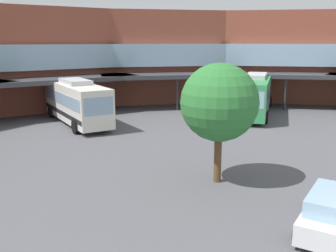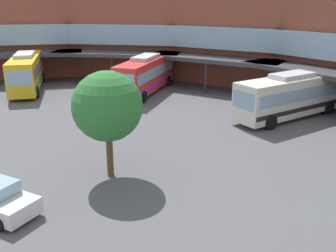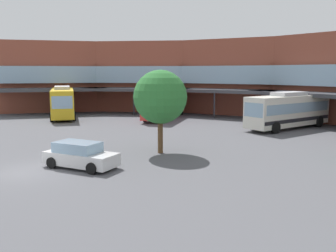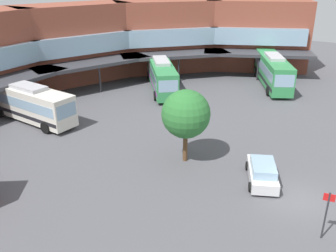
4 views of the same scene
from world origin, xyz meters
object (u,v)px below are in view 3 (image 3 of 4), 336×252
(bus_0, at_px, (165,103))
(bus_1, at_px, (288,110))
(parked_car, at_px, (80,155))
(bus_2, at_px, (63,102))
(plaza_tree, at_px, (160,97))

(bus_0, bearing_deg, bus_1, 71.06)
(bus_0, bearing_deg, parked_car, 3.64)
(bus_2, xyz_separation_m, plaza_tree, (23.58, -3.11, 1.94))
(parked_car, xyz_separation_m, plaza_tree, (-0.16, 6.15, 3.17))
(bus_1, relative_size, bus_2, 0.94)
(parked_car, relative_size, plaza_tree, 0.82)
(bus_2, relative_size, plaza_tree, 1.93)
(plaza_tree, bearing_deg, parked_car, -88.51)
(bus_1, height_order, plaza_tree, plaza_tree)
(bus_0, relative_size, plaza_tree, 1.85)
(plaza_tree, bearing_deg, bus_1, 92.74)
(parked_car, bearing_deg, bus_0, 104.72)
(bus_0, height_order, bus_1, bus_0)
(bus_2, relative_size, parked_car, 2.35)
(bus_0, distance_m, bus_2, 12.61)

